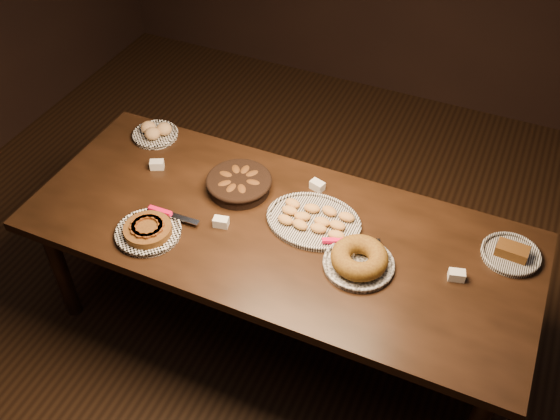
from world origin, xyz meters
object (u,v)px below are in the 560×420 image
at_px(apple_tart_plate, 148,231).
at_px(madeleine_platter, 314,220).
at_px(buffet_table, 278,239).
at_px(bundt_cake_plate, 359,260).

bearing_deg(apple_tart_plate, madeleine_platter, 27.91).
bearing_deg(buffet_table, apple_tart_plate, -152.38).
bearing_deg(bundt_cake_plate, apple_tart_plate, -173.16).
distance_m(buffet_table, madeleine_platter, 0.20).
height_order(buffet_table, bundt_cake_plate, bundt_cake_plate).
distance_m(apple_tart_plate, madeleine_platter, 0.77).
height_order(buffet_table, apple_tart_plate, apple_tart_plate).
bearing_deg(madeleine_platter, bundt_cake_plate, -49.00).
xyz_separation_m(madeleine_platter, bundt_cake_plate, (0.28, -0.17, 0.02)).
height_order(madeleine_platter, bundt_cake_plate, bundt_cake_plate).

